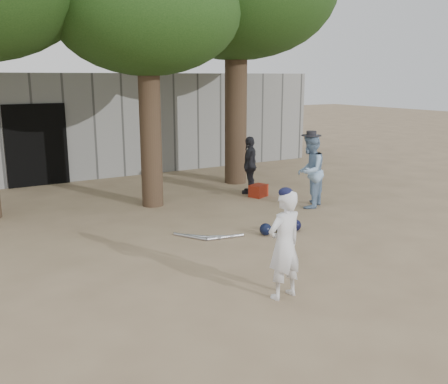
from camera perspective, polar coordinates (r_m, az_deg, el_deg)
ground at (r=7.78m, az=-0.02°, el=-8.79°), size 70.00×70.00×0.00m
boy_player at (r=6.64m, az=6.91°, el=-6.02°), size 0.57×0.41×1.48m
spectator_blue at (r=11.34m, az=9.79°, el=2.37°), size 1.02×0.97×1.66m
spectator_dark at (r=12.59m, az=2.98°, el=3.10°), size 0.87×0.82×1.45m
red_bag at (r=12.33m, az=3.95°, el=0.16°), size 0.51×0.45×0.30m
back_building at (r=17.00m, az=-18.33°, el=7.68°), size 16.00×5.24×3.00m
helmet_row at (r=9.51m, az=6.51°, el=-4.03°), size 0.87×0.31×0.23m
bat_pile at (r=9.19m, az=-1.86°, el=-5.14°), size 1.11×0.77×0.06m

